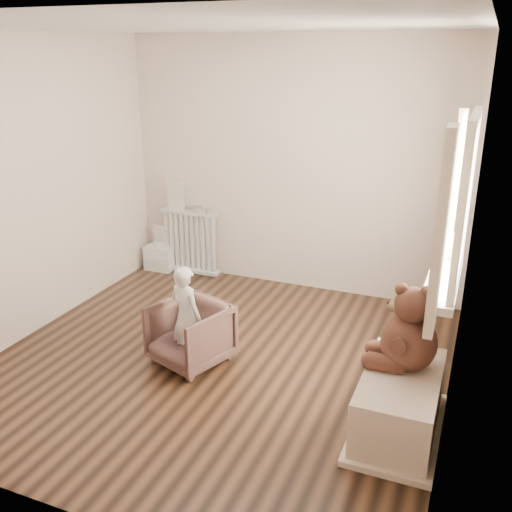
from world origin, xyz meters
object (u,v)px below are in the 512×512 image
at_px(radiator, 190,240).
at_px(toy_vanity, 160,247).
at_px(child, 186,316).
at_px(plush_cat, 448,247).
at_px(armchair, 190,334).
at_px(teddy_bear, 409,336).
at_px(toy_bench, 399,406).

relative_size(radiator, toy_vanity, 1.42).
height_order(radiator, toy_vanity, radiator).
height_order(radiator, child, child).
relative_size(toy_vanity, plush_cat, 1.87).
relative_size(child, plush_cat, 3.04).
distance_m(armchair, child, 0.19).
bearing_deg(armchair, teddy_bear, 14.21).
distance_m(toy_vanity, toy_bench, 3.68).
xyz_separation_m(radiator, toy_vanity, (-0.38, -0.03, -0.11)).
xyz_separation_m(radiator, armchair, (0.96, -1.78, -0.13)).
distance_m(toy_bench, plush_cat, 1.34).
bearing_deg(child, toy_vanity, -33.71).
relative_size(armchair, toy_bench, 0.61).
distance_m(child, teddy_bear, 1.76).
bearing_deg(toy_bench, plush_cat, 82.54).
bearing_deg(plush_cat, teddy_bear, -118.70).
xyz_separation_m(toy_bench, plush_cat, (0.14, 1.07, 0.80)).
distance_m(radiator, teddy_bear, 3.33).
xyz_separation_m(armchair, teddy_bear, (1.74, -0.16, 0.41)).
relative_size(toy_vanity, child, 0.61).
xyz_separation_m(child, plush_cat, (1.87, 0.85, 0.56)).
distance_m(radiator, plush_cat, 3.06).
bearing_deg(radiator, child, -62.22).
distance_m(radiator, armchair, 2.02).
height_order(toy_vanity, armchair, toy_vanity).
distance_m(radiator, toy_bench, 3.39).
distance_m(toy_vanity, armchair, 2.20).
height_order(radiator, armchair, radiator).
relative_size(radiator, armchair, 1.30).
bearing_deg(plush_cat, child, -176.59).
bearing_deg(toy_bench, child, 172.65).
distance_m(radiator, toy_vanity, 0.40).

